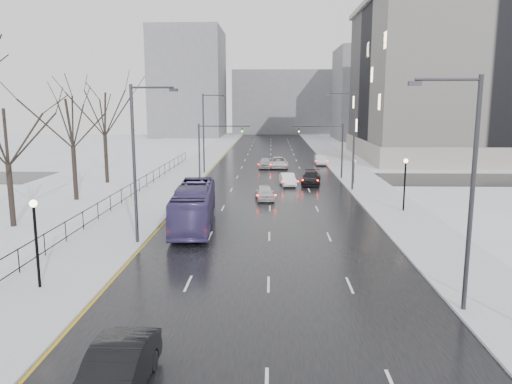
# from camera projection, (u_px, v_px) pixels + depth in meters

# --- Properties ---
(road) EXTENTS (16.00, 150.00, 0.04)m
(road) POSITION_uv_depth(u_px,v_px,m) (270.00, 166.00, 70.90)
(road) COLOR black
(road) RESTS_ON ground
(cross_road) EXTENTS (130.00, 10.00, 0.04)m
(cross_road) POSITION_uv_depth(u_px,v_px,m) (270.00, 179.00, 59.09)
(cross_road) COLOR black
(cross_road) RESTS_ON ground
(sidewalk_left) EXTENTS (5.00, 150.00, 0.16)m
(sidewalk_left) POSITION_uv_depth(u_px,v_px,m) (197.00, 165.00, 71.21)
(sidewalk_left) COLOR silver
(sidewalk_left) RESTS_ON ground
(sidewalk_right) EXTENTS (5.00, 150.00, 0.16)m
(sidewalk_right) POSITION_uv_depth(u_px,v_px,m) (345.00, 166.00, 70.57)
(sidewalk_right) COLOR silver
(sidewalk_right) RESTS_ON ground
(park_strip) EXTENTS (14.00, 150.00, 0.12)m
(park_strip) POSITION_uv_depth(u_px,v_px,m) (131.00, 165.00, 71.50)
(park_strip) COLOR white
(park_strip) RESTS_ON ground
(tree_park_c) EXTENTS (8.05, 8.05, 11.50)m
(tree_park_c) POSITION_uv_depth(u_px,v_px,m) (14.00, 227.00, 36.04)
(tree_park_c) COLOR black
(tree_park_c) RESTS_ON ground
(tree_park_d) EXTENTS (8.75, 8.75, 12.50)m
(tree_park_d) POSITION_uv_depth(u_px,v_px,m) (77.00, 201.00, 45.86)
(tree_park_d) COLOR black
(tree_park_d) RESTS_ON ground
(tree_park_e) EXTENTS (9.45, 9.45, 13.50)m
(tree_park_e) POSITION_uv_depth(u_px,v_px,m) (108.00, 183.00, 55.71)
(tree_park_e) COLOR black
(tree_park_e) RESTS_ON ground
(iron_fence) EXTENTS (0.06, 70.00, 1.30)m
(iron_fence) POSITION_uv_depth(u_px,v_px,m) (114.00, 200.00, 41.62)
(iron_fence) COLOR black
(iron_fence) RESTS_ON sidewalk_left
(streetlight_r_near) EXTENTS (2.95, 0.25, 10.00)m
(streetlight_r_near) POSITION_uv_depth(u_px,v_px,m) (467.00, 184.00, 20.47)
(streetlight_r_near) COLOR #2D2D33
(streetlight_r_near) RESTS_ON ground
(streetlight_r_mid) EXTENTS (2.95, 0.25, 10.00)m
(streetlight_r_mid) POSITION_uv_depth(u_px,v_px,m) (352.00, 136.00, 49.99)
(streetlight_r_mid) COLOR #2D2D33
(streetlight_r_mid) RESTS_ON ground
(streetlight_l_near) EXTENTS (2.95, 0.25, 10.00)m
(streetlight_l_near) POSITION_uv_depth(u_px,v_px,m) (138.00, 156.00, 30.80)
(streetlight_l_near) COLOR #2D2D33
(streetlight_l_near) RESTS_ON ground
(streetlight_l_far) EXTENTS (2.95, 0.25, 10.00)m
(streetlight_l_far) POSITION_uv_depth(u_px,v_px,m) (205.00, 129.00, 62.29)
(streetlight_l_far) COLOR #2D2D33
(streetlight_l_far) RESTS_ON ground
(lamppost_l) EXTENTS (0.36, 0.36, 4.28)m
(lamppost_l) POSITION_uv_depth(u_px,v_px,m) (35.00, 231.00, 23.49)
(lamppost_l) COLOR black
(lamppost_l) RESTS_ON sidewalk_left
(lamppost_r_mid) EXTENTS (0.36, 0.36, 4.28)m
(lamppost_r_mid) POSITION_uv_depth(u_px,v_px,m) (405.00, 177.00, 40.53)
(lamppost_r_mid) COLOR black
(lamppost_r_mid) RESTS_ON sidewalk_right
(mast_signal_right) EXTENTS (6.10, 0.33, 6.50)m
(mast_signal_right) POSITION_uv_depth(u_px,v_px,m) (333.00, 144.00, 58.15)
(mast_signal_right) COLOR #2D2D33
(mast_signal_right) RESTS_ON ground
(mast_signal_left) EXTENTS (6.10, 0.33, 6.50)m
(mast_signal_left) POSITION_uv_depth(u_px,v_px,m) (208.00, 144.00, 58.59)
(mast_signal_left) COLOR #2D2D33
(mast_signal_left) RESTS_ON ground
(no_uturn_sign) EXTENTS (0.60, 0.06, 2.70)m
(no_uturn_sign) POSITION_uv_depth(u_px,v_px,m) (354.00, 164.00, 54.48)
(no_uturn_sign) COLOR #2D2D33
(no_uturn_sign) RESTS_ON sidewalk_right
(civic_building) EXTENTS (41.00, 31.00, 24.80)m
(civic_building) POSITION_uv_depth(u_px,v_px,m) (490.00, 88.00, 79.67)
(civic_building) COLOR gray
(civic_building) RESTS_ON ground
(bldg_far_right) EXTENTS (24.00, 20.00, 22.00)m
(bldg_far_right) POSITION_uv_depth(u_px,v_px,m) (385.00, 94.00, 122.22)
(bldg_far_right) COLOR slate
(bldg_far_right) RESTS_ON ground
(bldg_far_left) EXTENTS (18.00, 22.00, 28.00)m
(bldg_far_left) POSITION_uv_depth(u_px,v_px,m) (189.00, 83.00, 133.05)
(bldg_far_left) COLOR slate
(bldg_far_left) RESTS_ON ground
(bldg_far_center) EXTENTS (30.00, 18.00, 18.00)m
(bldg_far_center) POSITION_uv_depth(u_px,v_px,m) (285.00, 102.00, 147.90)
(bldg_far_center) COLOR slate
(bldg_far_center) RESTS_ON ground
(sedan_left_near) EXTENTS (1.78, 4.83, 1.58)m
(sedan_left_near) POSITION_uv_depth(u_px,v_px,m) (116.00, 372.00, 15.16)
(sedan_left_near) COLOR black
(sedan_left_near) RESTS_ON road
(bus) EXTENTS (3.29, 11.03, 3.03)m
(bus) POSITION_uv_depth(u_px,v_px,m) (194.00, 206.00, 35.87)
(bus) COLOR #453A72
(bus) RESTS_ON road
(sedan_center_near) EXTENTS (2.00, 4.10, 1.35)m
(sedan_center_near) POSITION_uv_depth(u_px,v_px,m) (265.00, 192.00, 46.17)
(sedan_center_near) COLOR silver
(sedan_center_near) RESTS_ON road
(sedan_right_near) EXTENTS (1.87, 4.20, 1.34)m
(sedan_right_near) POSITION_uv_depth(u_px,v_px,m) (288.00, 179.00, 54.00)
(sedan_right_near) COLOR white
(sedan_right_near) RESTS_ON road
(sedan_right_cross) EXTENTS (2.78, 5.50, 1.49)m
(sedan_right_cross) POSITION_uv_depth(u_px,v_px,m) (278.00, 162.00, 68.71)
(sedan_right_cross) COLOR silver
(sedan_right_cross) RESTS_ON road
(sedan_right_far) EXTENTS (2.59, 5.06, 1.41)m
(sedan_right_far) POSITION_uv_depth(u_px,v_px,m) (311.00, 178.00, 54.80)
(sedan_right_far) COLOR black
(sedan_right_far) RESTS_ON road
(sedan_center_far) EXTENTS (1.93, 4.36, 1.46)m
(sedan_center_far) POSITION_uv_depth(u_px,v_px,m) (266.00, 163.00, 68.41)
(sedan_center_far) COLOR #AEAFB3
(sedan_center_far) RESTS_ON road
(sedan_right_distant) EXTENTS (1.50, 4.16, 1.37)m
(sedan_right_distant) POSITION_uv_depth(u_px,v_px,m) (320.00, 160.00, 72.24)
(sedan_right_distant) COLOR silver
(sedan_right_distant) RESTS_ON road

